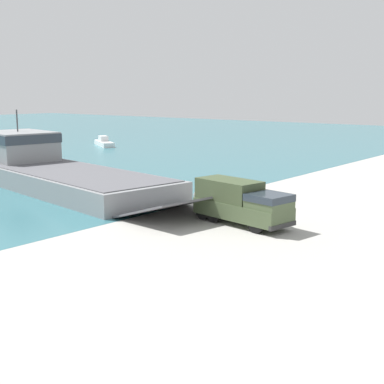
# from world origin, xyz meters

# --- Properties ---
(ground_plane) EXTENTS (240.00, 240.00, 0.00)m
(ground_plane) POSITION_xyz_m (0.00, 0.00, 0.00)
(ground_plane) COLOR #A8A59E
(landing_craft) EXTENTS (13.17, 34.94, 7.49)m
(landing_craft) POSITION_xyz_m (-0.73, 23.54, 1.78)
(landing_craft) COLOR gray
(landing_craft) RESTS_ON ground_plane
(military_truck) EXTENTS (3.77, 7.93, 3.09)m
(military_truck) POSITION_xyz_m (-2.21, -0.90, 1.63)
(military_truck) COLOR #475638
(military_truck) RESTS_ON ground_plane
(soldier_on_ramp) EXTENTS (0.29, 0.46, 1.64)m
(soldier_on_ramp) POSITION_xyz_m (0.12, -1.99, 0.94)
(soldier_on_ramp) COLOR #4C4738
(soldier_on_ramp) RESTS_ON ground_plane
(moored_boat_a) EXTENTS (5.68, 8.02, 1.72)m
(moored_boat_a) POSITION_xyz_m (30.40, 50.25, 0.57)
(moored_boat_a) COLOR white
(moored_boat_a) RESTS_ON ground_plane
(shoreline_rock_a) EXTENTS (1.39, 1.39, 1.39)m
(shoreline_rock_a) POSITION_xyz_m (4.19, 7.81, 0.00)
(shoreline_rock_a) COLOR gray
(shoreline_rock_a) RESTS_ON ground_plane
(shoreline_rock_b) EXTENTS (0.75, 0.75, 0.75)m
(shoreline_rock_b) POSITION_xyz_m (6.59, 6.95, 0.00)
(shoreline_rock_b) COLOR #66605B
(shoreline_rock_b) RESTS_ON ground_plane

